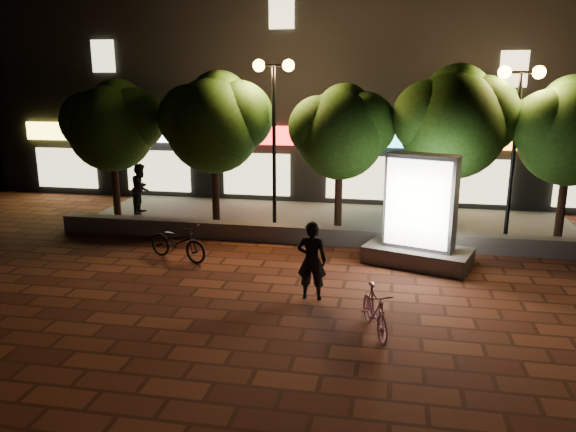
% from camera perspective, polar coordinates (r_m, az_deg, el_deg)
% --- Properties ---
extents(ground, '(80.00, 80.00, 0.00)m').
position_cam_1_polar(ground, '(12.69, 0.37, -8.02)').
color(ground, brown).
rests_on(ground, ground).
extents(retaining_wall, '(16.00, 0.45, 0.50)m').
position_cam_1_polar(retaining_wall, '(16.34, 2.89, -1.96)').
color(retaining_wall, slate).
rests_on(retaining_wall, ground).
extents(sidewalk, '(16.00, 5.00, 0.08)m').
position_cam_1_polar(sidewalk, '(18.79, 3.93, -0.47)').
color(sidewalk, slate).
rests_on(sidewalk, ground).
extents(building_block, '(28.00, 8.12, 11.30)m').
position_cam_1_polar(building_block, '(24.63, 5.98, 14.64)').
color(building_block, black).
rests_on(building_block, ground).
extents(tree_far_left, '(3.36, 2.80, 4.63)m').
position_cam_1_polar(tree_far_left, '(19.33, -17.48, 9.12)').
color(tree_far_left, black).
rests_on(tree_far_left, sidewalk).
extents(tree_left, '(3.60, 3.00, 4.89)m').
position_cam_1_polar(tree_left, '(17.95, -7.44, 9.79)').
color(tree_left, black).
rests_on(tree_left, sidewalk).
extents(tree_mid, '(3.24, 2.70, 4.50)m').
position_cam_1_polar(tree_mid, '(17.16, 5.54, 8.87)').
color(tree_mid, black).
rests_on(tree_mid, sidewalk).
extents(tree_right, '(3.72, 3.10, 5.07)m').
position_cam_1_polar(tree_right, '(17.15, 16.78, 9.51)').
color(tree_right, black).
rests_on(tree_right, sidewalk).
extents(tree_far_right, '(3.48, 2.90, 4.76)m').
position_cam_1_polar(tree_far_right, '(17.78, 27.12, 8.07)').
color(tree_far_right, black).
rests_on(tree_far_right, sidewalk).
extents(street_lamp_left, '(1.26, 0.36, 5.18)m').
position_cam_1_polar(street_lamp_left, '(17.15, -1.46, 11.65)').
color(street_lamp_left, black).
rests_on(street_lamp_left, sidewalk).
extents(street_lamp_right, '(1.26, 0.36, 4.98)m').
position_cam_1_polar(street_lamp_right, '(17.12, 22.51, 10.14)').
color(street_lamp_right, black).
rests_on(street_lamp_right, sidewalk).
extents(ad_kiosk, '(2.96, 2.10, 2.89)m').
position_cam_1_polar(ad_kiosk, '(14.71, 13.33, -0.47)').
color(ad_kiosk, slate).
rests_on(ad_kiosk, ground).
extents(scooter_pink, '(0.92, 1.62, 0.94)m').
position_cam_1_polar(scooter_pink, '(10.83, 8.90, -9.57)').
color(scooter_pink, pink).
rests_on(scooter_pink, ground).
extents(rider, '(0.65, 0.43, 1.77)m').
position_cam_1_polar(rider, '(12.17, 2.45, -4.58)').
color(rider, black).
rests_on(rider, ground).
extents(scooter_parked, '(2.00, 1.28, 0.99)m').
position_cam_1_polar(scooter_parked, '(15.12, -11.24, -2.60)').
color(scooter_parked, black).
rests_on(scooter_parked, ground).
extents(pedestrian, '(0.77, 0.93, 1.76)m').
position_cam_1_polar(pedestrian, '(20.10, -14.81, 2.75)').
color(pedestrian, black).
rests_on(pedestrian, sidewalk).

